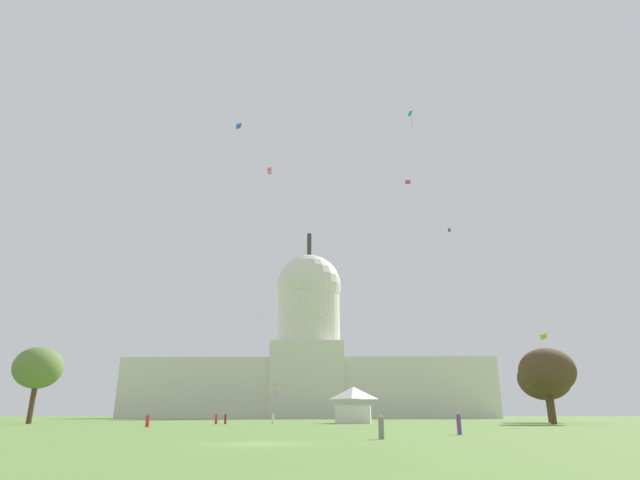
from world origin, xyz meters
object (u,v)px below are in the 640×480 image
(capitol_building, at_px, (308,364))
(kite_magenta_high, at_px, (408,182))
(person_white_front_right, at_px, (273,419))
(kite_lime_low, at_px, (544,336))
(kite_pink_high, at_px, (270,171))
(kite_white_mid, at_px, (326,316))
(kite_orange_low, at_px, (276,386))
(person_red_near_tree_west, at_px, (148,421))
(tree_east_near, at_px, (547,371))
(person_purple_mid_center, at_px, (459,424))
(person_red_back_left, at_px, (216,419))
(kite_violet_high, at_px, (449,230))
(person_maroon_edge_east, at_px, (225,419))
(person_grey_lawn_far_right, at_px, (381,428))
(kite_blue_high, at_px, (239,126))
(tree_east_far, at_px, (544,378))
(event_tent, at_px, (354,405))
(kite_turquoise_high, at_px, (410,115))
(tree_west_near, at_px, (38,368))

(capitol_building, xyz_separation_m, kite_magenta_high, (23.53, -108.33, 23.34))
(person_white_front_right, height_order, kite_lime_low, kite_lime_low)
(kite_lime_low, distance_m, kite_pink_high, 76.26)
(kite_white_mid, distance_m, kite_orange_low, 30.93)
(person_red_near_tree_west, height_order, kite_lime_low, kite_lime_low)
(kite_magenta_high, height_order, kite_lime_low, kite_magenta_high)
(tree_east_near, bearing_deg, person_purple_mid_center, -119.99)
(person_red_back_left, bearing_deg, kite_violet_high, -8.10)
(person_maroon_edge_east, height_order, kite_orange_low, kite_orange_low)
(person_grey_lawn_far_right, xyz_separation_m, kite_blue_high, (-15.26, 22.84, 36.68))
(person_grey_lawn_far_right, bearing_deg, kite_white_mid, 58.14)
(capitol_building, height_order, kite_pink_high, capitol_building)
(kite_white_mid, bearing_deg, tree_east_far, 62.43)
(event_tent, distance_m, tree_east_far, 39.15)
(tree_east_near, relative_size, kite_turquoise_high, 3.24)
(kite_orange_low, xyz_separation_m, kite_pink_high, (-1.55, -13.81, 50.00))
(kite_magenta_high, bearing_deg, kite_violet_high, 117.43)
(kite_pink_high, bearing_deg, person_red_back_left, 82.28)
(tree_west_near, distance_m, person_red_back_left, 32.31)
(person_maroon_edge_east, distance_m, kite_orange_low, 40.51)
(person_white_front_right, xyz_separation_m, kite_turquoise_high, (23.89, -8.91, 50.85))
(person_white_front_right, bearing_deg, tree_west_near, 140.53)
(person_red_near_tree_west, height_order, kite_white_mid, kite_white_mid)
(person_maroon_edge_east, bearing_deg, person_red_near_tree_west, 78.12)
(kite_violet_high, height_order, kite_pink_high, kite_pink_high)
(event_tent, xyz_separation_m, person_purple_mid_center, (6.45, -50.83, -2.24))
(capitol_building, bearing_deg, tree_east_near, -68.08)
(tree_west_near, xyz_separation_m, person_maroon_edge_east, (32.71, -1.19, -8.14))
(person_red_back_left, bearing_deg, person_purple_mid_center, -91.23)
(tree_west_near, height_order, tree_east_far, tree_west_near)
(kite_violet_high, bearing_deg, person_red_back_left, -133.22)
(tree_west_near, relative_size, kite_turquoise_high, 3.42)
(person_maroon_edge_east, height_order, kite_violet_high, kite_violet_high)
(capitol_building, xyz_separation_m, person_maroon_edge_east, (-8.15, -108.93, -18.48))
(kite_blue_high, bearing_deg, kite_magenta_high, 127.82)
(event_tent, relative_size, person_white_front_right, 4.29)
(capitol_building, bearing_deg, person_purple_mid_center, -82.80)
(kite_white_mid, bearing_deg, person_red_back_left, 1.39)
(kite_white_mid, relative_size, kite_violet_high, 2.95)
(tree_east_far, distance_m, kite_pink_high, 75.65)
(person_grey_lawn_far_right, xyz_separation_m, person_red_near_tree_west, (-26.18, 31.14, 0.04))
(kite_magenta_high, height_order, kite_violet_high, kite_magenta_high)
(capitol_building, distance_m, tree_east_far, 105.18)
(person_grey_lawn_far_right, relative_size, kite_violet_high, 1.79)
(kite_orange_low, distance_m, kite_magenta_high, 59.21)
(kite_orange_low, relative_size, kite_pink_high, 2.63)
(person_red_near_tree_west, xyz_separation_m, kite_orange_low, (9.47, 59.75, 7.26))
(kite_lime_low, bearing_deg, person_white_front_right, 46.92)
(tree_east_far, xyz_separation_m, kite_orange_low, (-54.70, 22.42, -0.15))
(tree_west_near, distance_m, kite_violet_high, 86.05)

